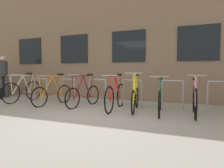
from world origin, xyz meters
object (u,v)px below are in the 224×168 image
at_px(bicycle_pink, 195,99).
at_px(bicycle_red, 116,96).
at_px(bicycle_maroon, 84,95).
at_px(person_by_bench, 2,74).
at_px(bicycle_white, 23,91).
at_px(bicycle_green, 160,99).
at_px(person_browsing, 4,74).
at_px(bicycle_orange, 53,93).
at_px(bicycle_yellow, 135,97).

height_order(bicycle_pink, bicycle_red, bicycle_red).
xyz_separation_m(bicycle_maroon, person_by_bench, (-4.40, 0.68, 0.63)).
bearing_deg(bicycle_white, bicycle_green, -1.89).
relative_size(bicycle_pink, person_browsing, 0.99).
height_order(bicycle_orange, bicycle_red, bicycle_red).
distance_m(bicycle_maroon, person_browsing, 4.33).
bearing_deg(bicycle_maroon, person_by_bench, 171.24).
bearing_deg(person_by_bench, person_browsing, -17.86).
height_order(bicycle_maroon, person_by_bench, person_by_bench).
bearing_deg(bicycle_green, bicycle_orange, 179.20).
height_order(bicycle_white, person_browsing, person_browsing).
distance_m(bicycle_pink, person_by_bench, 7.69).
xyz_separation_m(bicycle_yellow, person_browsing, (-5.93, 0.67, 0.63)).
relative_size(bicycle_pink, bicycle_orange, 1.00).
bearing_deg(bicycle_red, bicycle_orange, 179.70).
distance_m(bicycle_white, bicycle_green, 4.93).
height_order(bicycle_white, bicycle_red, bicycle_white).
height_order(bicycle_maroon, person_browsing, person_browsing).
relative_size(bicycle_red, person_browsing, 1.06).
distance_m(bicycle_red, person_browsing, 5.44).
relative_size(bicycle_white, person_by_bench, 1.01).
bearing_deg(person_by_bench, bicycle_maroon, -8.76).
bearing_deg(bicycle_green, person_by_bench, 173.08).
bearing_deg(bicycle_white, person_browsing, 160.26).
height_order(bicycle_orange, bicycle_green, bicycle_orange).
bearing_deg(bicycle_maroon, bicycle_pink, -0.95).
xyz_separation_m(bicycle_maroon, bicycle_red, (1.12, -0.11, 0.03)).
distance_m(bicycle_pink, bicycle_orange, 4.35).
xyz_separation_m(bicycle_white, bicycle_green, (4.93, -0.16, -0.03)).
height_order(bicycle_orange, person_by_bench, person_by_bench).
xyz_separation_m(bicycle_orange, person_browsing, (-3.12, 0.72, 0.63)).
distance_m(bicycle_maroon, bicycle_green, 2.39).
distance_m(bicycle_white, bicycle_maroon, 2.54).
height_order(bicycle_green, bicycle_red, bicycle_red).
bearing_deg(bicycle_yellow, person_browsing, 173.57).
relative_size(bicycle_orange, person_by_bench, 0.99).
relative_size(bicycle_white, bicycle_maroon, 1.06).
height_order(bicycle_orange, person_browsing, person_browsing).
xyz_separation_m(bicycle_pink, person_by_bench, (-7.64, 0.73, 0.60)).
relative_size(bicycle_pink, bicycle_red, 0.94).
xyz_separation_m(bicycle_yellow, person_by_bench, (-6.09, 0.72, 0.63)).
bearing_deg(bicycle_green, bicycle_red, 178.32).
distance_m(bicycle_yellow, person_by_bench, 6.17).
height_order(bicycle_pink, bicycle_orange, bicycle_orange).
distance_m(bicycle_yellow, bicycle_pink, 1.54).
distance_m(bicycle_yellow, bicycle_maroon, 1.69).
height_order(bicycle_pink, bicycle_maroon, bicycle_maroon).
height_order(bicycle_orange, bicycle_maroon, bicycle_orange).
xyz_separation_m(bicycle_white, person_browsing, (-1.69, 0.61, 0.60)).
xyz_separation_m(bicycle_red, person_by_bench, (-5.52, 0.79, 0.60)).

